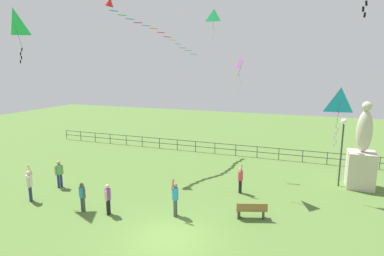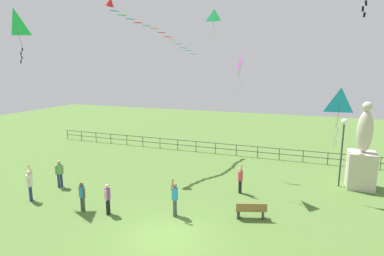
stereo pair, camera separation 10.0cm
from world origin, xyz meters
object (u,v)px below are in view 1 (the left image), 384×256
(statue_monument, at_px, (361,159))
(kite_2, at_px, (340,103))
(park_bench, at_px, (252,210))
(streamer_kite, at_px, (122,10))
(lamppost, at_px, (343,137))
(person_5, at_px, (82,195))
(person_1, at_px, (240,178))
(kite_0, at_px, (243,62))
(person_4, at_px, (59,172))
(person_3, at_px, (108,197))
(kite_1, at_px, (214,17))
(kite_4, at_px, (14,24))
(person_2, at_px, (175,197))
(person_0, at_px, (30,183))

(statue_monument, distance_m, kite_2, 4.72)
(park_bench, height_order, streamer_kite, streamer_kite)
(lamppost, distance_m, person_5, 15.41)
(person_5, xyz_separation_m, kite_2, (12.16, 6.21, 4.56))
(person_1, height_order, person_5, person_1)
(park_bench, xyz_separation_m, kite_0, (-1.45, 3.98, 7.19))
(person_1, xyz_separation_m, person_4, (-10.64, -3.01, 0.06))
(person_3, bearing_deg, kite_0, 48.06)
(lamppost, distance_m, kite_0, 7.73)
(statue_monument, xyz_separation_m, park_bench, (-5.55, -6.50, -1.34))
(kite_0, relative_size, streamer_kite, 0.31)
(park_bench, xyz_separation_m, kite_1, (-4.38, 7.93, 10.37))
(kite_2, bearing_deg, kite_0, -179.60)
(kite_1, xyz_separation_m, kite_4, (-8.62, -9.04, -1.20))
(kite_1, bearing_deg, person_1, -56.98)
(kite_1, height_order, kite_2, kite_1)
(lamppost, relative_size, person_5, 2.80)
(statue_monument, bearing_deg, streamer_kite, -176.65)
(person_1, bearing_deg, person_2, -121.07)
(park_bench, bearing_deg, kite_0, 110.02)
(person_5, bearing_deg, person_0, 179.50)
(statue_monument, bearing_deg, kite_1, 171.83)
(kite_2, bearing_deg, kite_1, 154.61)
(statue_monument, relative_size, person_1, 2.90)
(kite_1, bearing_deg, streamer_kite, -158.59)
(park_bench, distance_m, person_1, 3.28)
(person_4, bearing_deg, person_1, 15.79)
(park_bench, xyz_separation_m, person_0, (-11.88, -2.16, 0.57))
(park_bench, relative_size, person_4, 0.91)
(lamppost, distance_m, kite_4, 19.98)
(kite_1, xyz_separation_m, streamer_kite, (-6.02, -2.36, 0.45))
(lamppost, bearing_deg, kite_0, -158.36)
(person_2, relative_size, person_3, 1.27)
(kite_1, relative_size, kite_2, 0.64)
(person_4, bearing_deg, kite_2, 14.33)
(person_3, xyz_separation_m, person_4, (-4.98, 2.04, 0.06))
(person_4, height_order, kite_2, kite_2)
(statue_monument, distance_m, streamer_kite, 18.59)
(statue_monument, xyz_separation_m, person_2, (-9.17, -7.52, -0.78))
(park_bench, relative_size, person_2, 0.77)
(person_3, xyz_separation_m, person_5, (-1.44, -0.16, -0.04))
(person_2, xyz_separation_m, person_4, (-8.21, 1.02, -0.03))
(kite_0, distance_m, kite_4, 12.78)
(park_bench, bearing_deg, person_4, 179.97)
(person_0, bearing_deg, kite_1, 53.40)
(lamppost, xyz_separation_m, kite_4, (-17.38, -7.40, 6.50))
(person_3, relative_size, person_5, 1.04)
(kite_1, distance_m, kite_2, 10.60)
(person_5, bearing_deg, lamppost, 33.80)
(person_3, relative_size, streamer_kite, 0.21)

